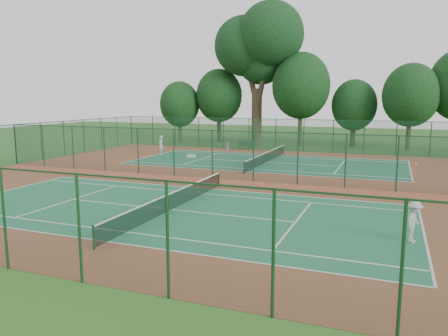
{
  "coord_description": "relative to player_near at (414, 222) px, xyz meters",
  "views": [
    {
      "loc": [
        10.39,
        -28.48,
        5.74
      ],
      "look_at": [
        1.12,
        -4.55,
        1.6
      ],
      "focal_mm": 35.0,
      "sensor_mm": 36.0,
      "label": 1
    }
  ],
  "objects": [
    {
      "name": "tennis_net_near",
      "position": [
        -11.38,
        1.1,
        -0.33
      ],
      "size": [
        0.1,
        12.9,
        0.97
      ],
      "color": "#153A1E",
      "rests_on": "ground"
    },
    {
      "name": "big_tree",
      "position": [
        -16.66,
        33.78,
        11.2
      ],
      "size": [
        11.09,
        8.12,
        17.04
      ],
      "color": "#392A1F",
      "rests_on": "ground"
    },
    {
      "name": "trash_bin",
      "position": [
        -18.25,
        27.22,
        -0.46
      ],
      "size": [
        0.56,
        0.56,
        0.81
      ],
      "primitive_type": "cylinder",
      "rotation": [
        0.0,
        0.0,
        0.3
      ],
      "color": "slate",
      "rests_on": "red_pad"
    },
    {
      "name": "red_pad",
      "position": [
        -11.38,
        10.1,
        -0.87
      ],
      "size": [
        40.0,
        36.0,
        0.01
      ],
      "primitive_type": "cube",
      "color": "brown",
      "rests_on": "ground"
    },
    {
      "name": "kit_bag",
      "position": [
        -19.15,
        19.65,
        -0.71
      ],
      "size": [
        0.81,
        0.31,
        0.3
      ],
      "primitive_type": "cube",
      "rotation": [
        0.0,
        0.0,
        0.0
      ],
      "color": "white",
      "rests_on": "red_pad"
    },
    {
      "name": "fence_north",
      "position": [
        -11.38,
        28.1,
        0.89
      ],
      "size": [
        40.0,
        0.09,
        3.5
      ],
      "color": "#184A2C",
      "rests_on": "ground"
    },
    {
      "name": "bench",
      "position": [
        -16.13,
        27.42,
        -0.33
      ],
      "size": [
        1.74,
        1.07,
        1.03
      ],
      "rotation": [
        0.0,
        0.0,
        0.38
      ],
      "color": "black",
      "rests_on": "red_pad"
    },
    {
      "name": "tennis_net_far",
      "position": [
        -11.38,
        19.1,
        -0.33
      ],
      "size": [
        0.1,
        12.9,
        0.97
      ],
      "color": "#143921",
      "rests_on": "ground"
    },
    {
      "name": "court_near",
      "position": [
        -11.38,
        1.1,
        -0.86
      ],
      "size": [
        23.77,
        10.97,
        0.01
      ],
      "primitive_type": "cube",
      "color": "#216A49",
      "rests_on": "red_pad"
    },
    {
      "name": "fence_south",
      "position": [
        -11.38,
        -7.9,
        0.89
      ],
      "size": [
        40.0,
        0.09,
        3.5
      ],
      "color": "#16442E",
      "rests_on": "ground"
    },
    {
      "name": "stray_ball_a",
      "position": [
        -9.0,
        9.29,
        -0.83
      ],
      "size": [
        0.07,
        0.07,
        0.07
      ],
      "primitive_type": "sphere",
      "color": "#F4F338",
      "rests_on": "red_pad"
    },
    {
      "name": "fence_west",
      "position": [
        -31.38,
        10.1,
        0.89
      ],
      "size": [
        0.09,
        36.0,
        3.5
      ],
      "rotation": [
        0.0,
        0.0,
        1.57
      ],
      "color": "#18492D",
      "rests_on": "ground"
    },
    {
      "name": "player_near",
      "position": [
        0.0,
        0.0,
        0.0
      ],
      "size": [
        0.92,
        1.23,
        1.7
      ],
      "primitive_type": "imported",
      "rotation": [
        0.0,
        0.0,
        1.28
      ],
      "color": "silver",
      "rests_on": "court_near"
    },
    {
      "name": "court_far",
      "position": [
        -11.38,
        19.1,
        -0.86
      ],
      "size": [
        23.77,
        10.97,
        0.01
      ],
      "primitive_type": "cube",
      "color": "#1D5C3F",
      "rests_on": "red_pad"
    },
    {
      "name": "stray_ball_c",
      "position": [
        -14.75,
        9.34,
        -0.83
      ],
      "size": [
        0.07,
        0.07,
        0.07
      ],
      "primitive_type": "sphere",
      "color": "#ECF238",
      "rests_on": "red_pad"
    },
    {
      "name": "stray_ball_b",
      "position": [
        -9.14,
        9.34,
        -0.83
      ],
      "size": [
        0.07,
        0.07,
        0.07
      ],
      "primitive_type": "sphere",
      "color": "#F2F038",
      "rests_on": "red_pad"
    },
    {
      "name": "ground",
      "position": [
        -11.38,
        10.1,
        -0.87
      ],
      "size": [
        120.0,
        120.0,
        0.0
      ],
      "primitive_type": "plane",
      "color": "#29591C",
      "rests_on": "ground"
    },
    {
      "name": "fence_divider",
      "position": [
        -11.38,
        10.1,
        0.89
      ],
      "size": [
        40.0,
        0.09,
        3.5
      ],
      "color": "#16442D",
      "rests_on": "ground"
    },
    {
      "name": "evergreen_row",
      "position": [
        -10.88,
        34.35,
        -0.87
      ],
      "size": [
        39.0,
        5.0,
        12.0
      ],
      "primitive_type": null,
      "color": "black",
      "rests_on": "ground"
    },
    {
      "name": "player_far",
      "position": [
        -22.77,
        20.17,
        0.13
      ],
      "size": [
        0.62,
        0.8,
        1.96
      ],
      "primitive_type": "imported",
      "rotation": [
        0.0,
        0.0,
        -1.34
      ],
      "color": "silver",
      "rests_on": "court_far"
    }
  ]
}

